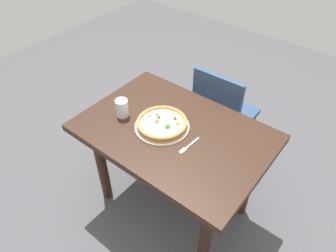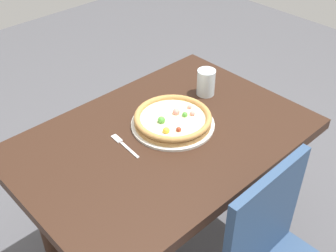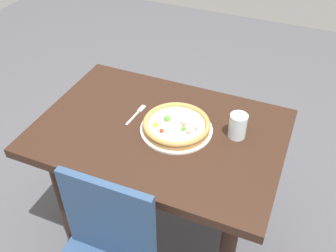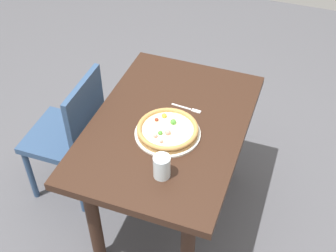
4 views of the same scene
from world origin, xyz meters
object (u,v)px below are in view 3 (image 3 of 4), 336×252
Objects in this scene: dining_table at (160,148)px; pizza at (176,125)px; plate at (176,129)px; fork at (137,113)px; drinking_glass at (238,126)px.

pizza is (0.07, 0.02, 0.15)m from dining_table.
plate is at bearing 17.26° from dining_table.
drinking_glass is at bearing -82.11° from fork.
dining_table is at bearing -162.74° from plate.
drinking_glass is at bearing 14.46° from pizza.
plate reaches higher than dining_table.
plate is 0.22m from fork.
fork is 0.48m from drinking_glass.
dining_table is 0.15m from plate.
pizza reaches higher than dining_table.
plate is 0.27m from drinking_glass.
drinking_glass is at bearing 15.03° from dining_table.
plate is 1.08× the size of pizza.
drinking_glass reaches higher than fork.
dining_table is 0.39m from drinking_glass.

